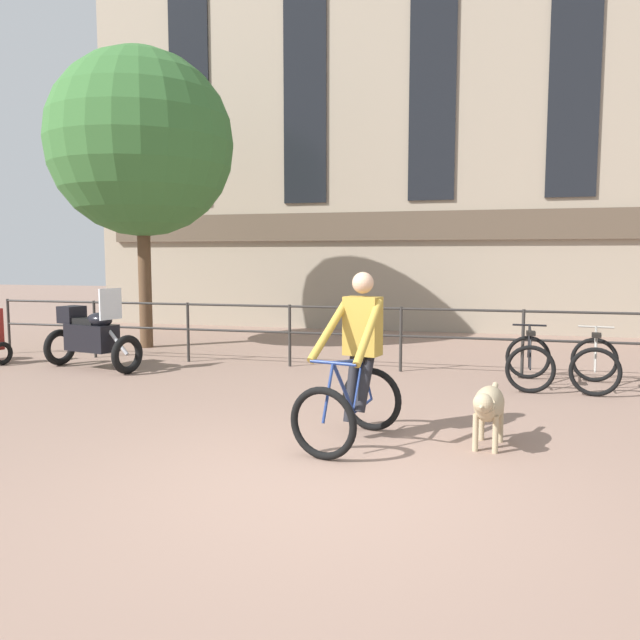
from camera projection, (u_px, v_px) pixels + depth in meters
name	position (u px, v px, depth m)	size (l,w,h in m)	color
ground_plane	(320.00, 484.00, 5.09)	(60.00, 60.00, 0.00)	#8E7060
canal_railing	(401.00, 328.00, 10.02)	(15.05, 0.05, 1.05)	#2D2B28
building_facade	(434.00, 88.00, 15.07)	(18.00, 0.72, 11.88)	gray
cyclist_with_bike	(355.00, 366.00, 6.24)	(0.94, 1.30, 1.70)	black
dog	(488.00, 405.00, 6.02)	(0.37, 1.01, 0.61)	tan
parked_motorcycle	(91.00, 336.00, 10.23)	(1.82, 1.04, 1.35)	black
parked_bicycle_near_lamp	(529.00, 361.00, 8.95)	(0.70, 1.14, 0.86)	black
parked_bicycle_mid_left	(595.00, 364.00, 8.73)	(0.82, 1.20, 0.86)	black
tree_canalside_left	(141.00, 144.00, 12.37)	(3.66, 3.66, 5.92)	brown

